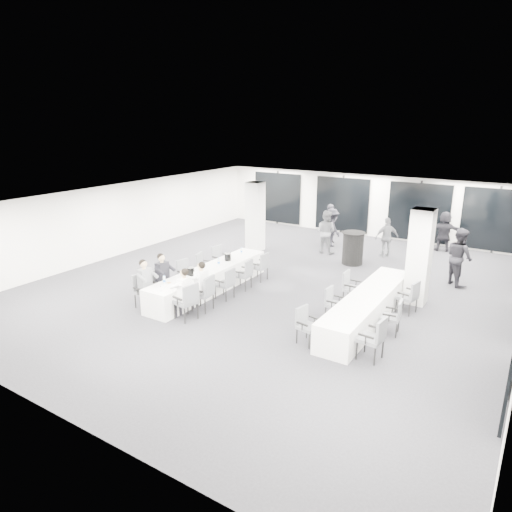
{
  "coord_description": "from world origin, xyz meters",
  "views": [
    {
      "loc": [
        6.95,
        -12.07,
        5.2
      ],
      "look_at": [
        -0.6,
        -0.2,
        0.96
      ],
      "focal_mm": 32.0,
      "sensor_mm": 36.0,
      "label": 1
    }
  ],
  "objects": [
    {
      "name": "plate_c",
      "position": [
        -1.44,
        -1.99,
        0.76
      ],
      "size": [
        0.22,
        0.22,
        0.03
      ],
      "color": "white",
      "rests_on": "banquet_table_main"
    },
    {
      "name": "column_right",
      "position": [
        4.2,
        1.0,
        1.4
      ],
      "size": [
        0.6,
        0.6,
        2.8
      ],
      "primitive_type": "cube",
      "color": "silver",
      "rests_on": "floor"
    },
    {
      "name": "wine_glass",
      "position": [
        -1.37,
        -3.75,
        0.88
      ],
      "size": [
        0.07,
        0.07,
        0.18
      ],
      "color": "silver",
      "rests_on": "banquet_table_main"
    },
    {
      "name": "standing_guest_c",
      "position": [
        -0.41,
        5.45,
        0.92
      ],
      "size": [
        1.31,
        1.19,
        1.83
      ],
      "primitive_type": "imported",
      "rotation": [
        0.0,
        0.0,
        2.51
      ],
      "color": "black",
      "rests_on": "floor"
    },
    {
      "name": "ice_bucket_near",
      "position": [
        -1.5,
        -2.37,
        0.88
      ],
      "size": [
        0.22,
        0.22,
        0.25
      ],
      "primitive_type": "cylinder",
      "color": "black",
      "rests_on": "banquet_table_main"
    },
    {
      "name": "water_bottle_c",
      "position": [
        -1.54,
        0.35,
        0.85
      ],
      "size": [
        0.07,
        0.07,
        0.21
      ],
      "primitive_type": "cylinder",
      "color": "silver",
      "rests_on": "banquet_table_main"
    },
    {
      "name": "chair_main_left_fourth",
      "position": [
        -2.3,
        -0.83,
        0.53
      ],
      "size": [
        0.57,
        0.59,
        0.93
      ],
      "rotation": [
        0.0,
        0.0,
        -1.32
      ],
      "color": "#52545A",
      "rests_on": "floor"
    },
    {
      "name": "chair_side_left_near",
      "position": [
        2.6,
        -3.0,
        0.51
      ],
      "size": [
        0.54,
        0.57,
        0.9
      ],
      "rotation": [
        0.0,
        0.0,
        -1.78
      ],
      "color": "#52545A",
      "rests_on": "floor"
    },
    {
      "name": "chair_side_left_mid",
      "position": [
        2.6,
        -1.37,
        0.5
      ],
      "size": [
        0.46,
        0.51,
        0.88
      ],
      "rotation": [
        0.0,
        0.0,
        -1.62
      ],
      "color": "#52545A",
      "rests_on": "floor"
    },
    {
      "name": "chair_main_right_second",
      "position": [
        -0.63,
        -2.8,
        0.59
      ],
      "size": [
        0.58,
        0.62,
        1.03
      ],
      "rotation": [
        0.0,
        0.0,
        1.69
      ],
      "color": "#52545A",
      "rests_on": "floor"
    },
    {
      "name": "standing_guest_f",
      "position": [
        3.75,
        7.2,
        0.94
      ],
      "size": [
        1.81,
        0.95,
        1.87
      ],
      "primitive_type": "imported",
      "rotation": [
        0.0,
        0.0,
        3.32
      ],
      "color": "black",
      "rests_on": "floor"
    },
    {
      "name": "chair_main_right_far",
      "position": [
        -0.64,
        0.19,
        0.54
      ],
      "size": [
        0.49,
        0.55,
        0.95
      ],
      "rotation": [
        0.0,
        0.0,
        1.54
      ],
      "color": "#52545A",
      "rests_on": "floor"
    },
    {
      "name": "chair_main_left_near",
      "position": [
        -2.31,
        -3.53,
        0.56
      ],
      "size": [
        0.53,
        0.58,
        0.98
      ],
      "rotation": [
        0.0,
        0.0,
        -1.64
      ],
      "color": "#52545A",
      "rests_on": "floor"
    },
    {
      "name": "chair_main_left_mid",
      "position": [
        -2.3,
        -1.71,
        0.53
      ],
      "size": [
        0.54,
        0.58,
        0.93
      ],
      "rotation": [
        0.0,
        0.0,
        -1.74
      ],
      "color": "#52545A",
      "rests_on": "floor"
    },
    {
      "name": "standing_guest_g",
      "position": [
        -4.1,
        5.71,
        0.96
      ],
      "size": [
        0.89,
        0.85,
        1.91
      ],
      "primitive_type": "imported",
      "rotation": [
        0.0,
        0.0,
        -0.57
      ],
      "color": "black",
      "rests_on": "floor"
    },
    {
      "name": "chair_side_right_near",
      "position": [
        4.26,
        -2.94,
        0.58
      ],
      "size": [
        0.56,
        0.61,
        1.02
      ],
      "rotation": [
        0.0,
        0.0,
        1.47
      ],
      "color": "#52545A",
      "rests_on": "floor"
    },
    {
      "name": "chair_main_right_mid",
      "position": [
        -0.64,
        -1.76,
        0.54
      ],
      "size": [
        0.49,
        0.54,
        0.94
      ],
      "rotation": [
        0.0,
        0.0,
        1.55
      ],
      "color": "#52545A",
      "rests_on": "floor"
    },
    {
      "name": "standing_guest_d",
      "position": [
        2.03,
        5.15,
        0.88
      ],
      "size": [
        1.18,
        1.08,
        1.76
      ],
      "primitive_type": "imported",
      "rotation": [
        0.0,
        0.0,
        3.78
      ],
      "color": "slate",
      "rests_on": "floor"
    },
    {
      "name": "standing_guest_a",
      "position": [
        -0.67,
        5.95,
        0.96
      ],
      "size": [
        0.86,
        0.9,
        1.92
      ],
      "primitive_type": "imported",
      "rotation": [
        0.0,
        0.0,
        0.95
      ],
      "color": "black",
      "rests_on": "floor"
    },
    {
      "name": "chair_main_left_far",
      "position": [
        -2.3,
        0.1,
        0.54
      ],
      "size": [
        0.54,
        0.58,
        0.95
      ],
      "rotation": [
        0.0,
        0.0,
        -1.71
      ],
      "color": "#52545A",
      "rests_on": "floor"
    },
    {
      "name": "seated_guest_a",
      "position": [
        -2.14,
        -3.54,
        0.81
      ],
      "size": [
        0.5,
        0.38,
        1.44
      ],
      "rotation": [
        0.0,
        0.0,
        -1.57
      ],
      "color": "slate",
      "rests_on": "floor"
    },
    {
      "name": "seated_guest_d",
      "position": [
        -0.8,
        -2.81,
        0.81
      ],
      "size": [
        0.5,
        0.38,
        1.44
      ],
      "rotation": [
        0.0,
        0.0,
        1.57
      ],
      "color": "white",
      "rests_on": "floor"
    },
    {
      "name": "ice_bucket_far",
      "position": [
        -1.47,
        -0.55,
        0.87
      ],
      "size": [
        0.21,
        0.21,
        0.24
      ],
      "primitive_type": "cylinder",
      "color": "black",
      "rests_on": "banquet_table_main"
    },
    {
      "name": "chair_side_right_far",
      "position": [
        4.26,
        0.1,
        0.54
      ],
      "size": [
        0.57,
        0.6,
        0.94
      ],
      "rotation": [
        0.0,
        0.0,
        1.35
      ],
      "color": "#52545A",
      "rests_on": "floor"
    },
    {
      "name": "water_bottle_b",
      "position": [
        -1.42,
        -1.11,
        0.86
      ],
      "size": [
        0.07,
        0.07,
        0.23
      ],
      "primitive_type": "cylinder",
      "color": "silver",
      "rests_on": "banquet_table_main"
    },
    {
      "name": "plate_a",
      "position": [
        -1.6,
        -3.19,
        0.76
      ],
      "size": [
        0.2,
        0.2,
        0.03
      ],
      "color": "white",
      "rests_on": "banquet_table_main"
    },
    {
      "name": "room",
      "position": [
        0.89,
        1.11,
        1.39
      ],
      "size": [
        14.04,
        16.04,
        2.84
      ],
      "color": "#26252B",
      "rests_on": "ground"
    },
    {
      "name": "standing_guest_h",
      "position": [
        4.95,
        3.27,
        1.07
      ],
      "size": [
        1.16,
        1.18,
        2.14
      ],
      "primitive_type": "imported",
      "rotation": [
        0.0,
        0.0,
        2.32
      ],
      "color": "black",
      "rests_on": "floor"
    },
    {
      "name": "column_left",
      "position": [
        -2.8,
        3.2,
        1.4
      ],
      "size": [
        0.6,
        0.6,
        2.8
      ],
      "primitive_type": "cube",
      "color": "silver",
      "rests_on": "floor"
    },
    {
      "name": "banquet_table_main",
      "position": [
        -1.47,
        -1.52,
        0.38
      ],
      "size": [
        0.9,
        5.0,
        0.75
      ],
      "primitive_type": "cube",
      "color": "silver",
      "rests_on": "floor"
    },
    {
      "name": "plate_b",
      "position": [
        -1.4,
        -3.01,
        0.76
      ],
      "size": [
        0.19,
        0.19,
        0.03
      ],
      "color": "white",
      "rests_on": "banquet_table_main"
    },
    {
      "name": "water_bottle_a",
      "position": [
        -1.68,
        -3.3,
        0.87
      ],
      "size": [
        0.07,
        0.07,
        0.23
      ],
      "primitive_type": "cylinder",
      "color": "silver",
      "rests_on": "banquet_table_main"
    },
    {
      "name": "chair_side_left_far",
      "position": [
        2.59,
        -0.1,
        0.55
      ],
      "size": [
        0.5,
        0.56,
        0.97
      ],
      "rotation": [
        0.0,
        0.0,
        -1.55
      ],
      "color": "#52545A",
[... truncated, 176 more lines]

